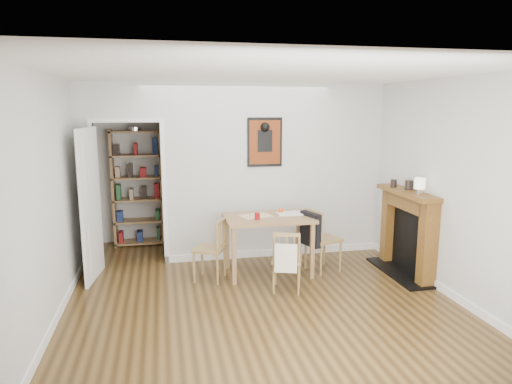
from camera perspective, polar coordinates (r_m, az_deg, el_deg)
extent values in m
plane|color=brown|center=(5.77, 0.08, -12.44)|extent=(5.20, 5.20, 0.00)
plane|color=beige|center=(7.93, -3.77, 3.59)|extent=(4.50, 0.00, 4.50)
plane|color=beige|center=(2.97, 10.53, -8.21)|extent=(4.50, 0.00, 4.50)
plane|color=beige|center=(5.41, -23.92, -0.49)|extent=(0.00, 5.20, 5.20)
plane|color=beige|center=(6.25, 20.71, 1.09)|extent=(0.00, 5.20, 5.20)
plane|color=white|center=(5.33, 0.09, 14.29)|extent=(5.20, 5.20, 0.00)
cube|color=beige|center=(6.87, 2.39, 2.55)|extent=(3.35, 0.10, 2.60)
cube|color=beige|center=(6.75, -20.46, 1.75)|extent=(0.25, 0.10, 2.60)
cube|color=beige|center=(6.62, -16.02, 10.76)|extent=(0.90, 0.10, 0.55)
cube|color=white|center=(6.78, -19.52, -0.51)|extent=(0.06, 0.14, 2.05)
cube|color=white|center=(6.71, -11.38, -0.22)|extent=(0.06, 0.14, 2.05)
cube|color=white|center=(7.10, 2.43, -7.56)|extent=(3.35, 0.02, 0.10)
cube|color=white|center=(5.23, -24.16, -15.34)|extent=(0.02, 4.00, 0.10)
cube|color=white|center=(6.09, 22.92, -11.53)|extent=(0.02, 4.00, 0.10)
cube|color=white|center=(6.32, -19.96, -1.52)|extent=(0.15, 0.80, 2.00)
cube|color=black|center=(6.72, 1.10, 6.24)|extent=(0.52, 0.02, 0.72)
cube|color=#65280D|center=(6.71, 1.12, 6.23)|extent=(0.46, 0.00, 0.64)
cube|color=olive|center=(6.17, 1.57, -3.28)|extent=(1.18, 0.75, 0.04)
cube|color=olive|center=(5.89, -2.76, -8.02)|extent=(0.05, 0.05, 0.76)
cube|color=olive|center=(6.13, 7.04, -7.34)|extent=(0.05, 0.05, 0.76)
cube|color=olive|center=(6.47, -3.62, -6.31)|extent=(0.05, 0.05, 0.76)
cube|color=olive|center=(6.69, 5.33, -5.77)|extent=(0.05, 0.05, 0.76)
cube|color=black|center=(6.25, 6.80, -4.65)|extent=(0.22, 0.37, 0.46)
cube|color=beige|center=(5.50, 3.78, -8.18)|extent=(0.28, 0.17, 0.34)
cube|color=olive|center=(7.75, -17.39, 0.40)|extent=(0.04, 0.32, 1.91)
cube|color=olive|center=(7.71, -11.74, 0.61)|extent=(0.04, 0.32, 1.91)
cube|color=olive|center=(7.92, -14.27, -6.03)|extent=(0.80, 0.32, 0.03)
cube|color=olive|center=(7.75, -14.51, -0.88)|extent=(0.80, 0.32, 0.03)
cube|color=olive|center=(7.62, -14.89, 7.30)|extent=(0.80, 0.32, 0.03)
cube|color=maroon|center=(7.72, -14.57, 0.51)|extent=(0.70, 0.26, 0.26)
cube|color=brown|center=(6.16, 20.69, -6.20)|extent=(0.20, 0.16, 1.10)
cube|color=brown|center=(6.98, 16.36, -4.02)|extent=(0.20, 0.16, 1.10)
cube|color=brown|center=(6.42, 18.45, -0.07)|extent=(0.30, 1.21, 0.06)
cube|color=brown|center=(6.46, 18.61, -1.20)|extent=(0.20, 0.85, 0.20)
cube|color=black|center=(6.62, 18.79, -5.84)|extent=(0.08, 0.81, 0.88)
cube|color=black|center=(6.69, 17.67, -9.51)|extent=(0.45, 1.25, 0.03)
cylinder|color=maroon|center=(6.00, 0.16, -3.02)|extent=(0.07, 0.07, 0.09)
sphere|color=#DC480B|center=(6.36, 3.09, -2.34)|extent=(0.07, 0.07, 0.07)
cube|color=beige|center=(6.19, -0.04, -2.99)|extent=(0.47, 0.40, 0.00)
cube|color=silver|center=(6.32, 4.18, -2.68)|extent=(0.34, 0.26, 0.02)
cylinder|color=silver|center=(6.12, 19.74, 0.02)|extent=(0.07, 0.07, 0.08)
cylinder|color=white|center=(6.11, 19.80, 1.04)|extent=(0.14, 0.14, 0.14)
cylinder|color=black|center=(6.48, 18.56, 0.85)|extent=(0.11, 0.11, 0.13)
cylinder|color=black|center=(6.62, 16.83, 1.05)|extent=(0.09, 0.09, 0.11)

